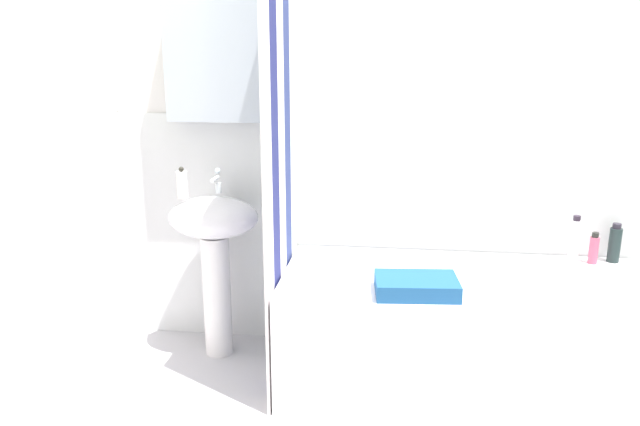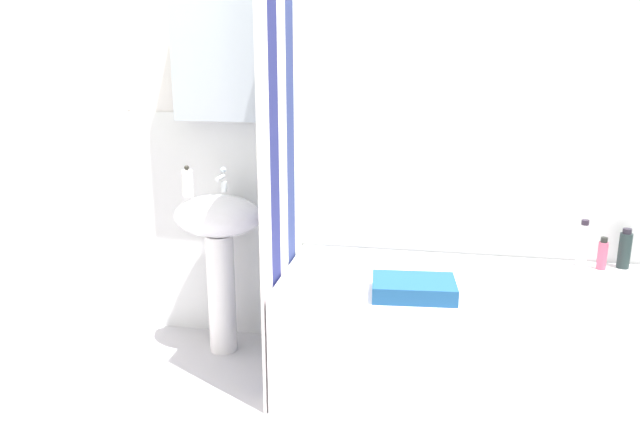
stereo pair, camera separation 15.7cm
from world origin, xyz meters
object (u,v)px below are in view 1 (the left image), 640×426
object	(u,v)px
towel_folded	(416,286)
soap_dispenser	(182,184)
bathtub	(462,332)
body_wash_bottle	(575,240)
lotion_bottle	(594,249)
conditioner_bottle	(615,244)
sink	(215,241)

from	to	relation	value
towel_folded	soap_dispenser	bearing A→B (deg)	162.09
bathtub	body_wash_bottle	world-z (taller)	body_wash_bottle
lotion_bottle	conditioner_bottle	bearing A→B (deg)	19.17
body_wash_bottle	towel_folded	world-z (taller)	body_wash_bottle
soap_dispenser	conditioner_bottle	xyz separation A→B (m)	(2.05, 0.16, -0.27)
bathtub	conditioner_bottle	size ratio (longest dim) A/B	8.62
soap_dispenser	towel_folded	distance (m)	1.21
conditioner_bottle	towel_folded	world-z (taller)	conditioner_bottle
sink	body_wash_bottle	xyz separation A→B (m)	(1.72, 0.12, 0.04)
towel_folded	conditioner_bottle	bearing A→B (deg)	29.00
lotion_bottle	soap_dispenser	bearing A→B (deg)	-176.36
lotion_bottle	sink	bearing A→B (deg)	-176.97
bathtub	conditioner_bottle	distance (m)	0.85
sink	soap_dispenser	bearing A→B (deg)	-168.44
bathtub	body_wash_bottle	bearing A→B (deg)	28.67
body_wash_bottle	sink	bearing A→B (deg)	-176.07
bathtub	body_wash_bottle	distance (m)	0.71
body_wash_bottle	soap_dispenser	bearing A→B (deg)	-175.50
soap_dispenser	sink	bearing A→B (deg)	11.56
sink	towel_folded	size ratio (longest dim) A/B	2.43
soap_dispenser	body_wash_bottle	bearing A→B (deg)	4.50
sink	body_wash_bottle	size ratio (longest dim) A/B	3.67
sink	lotion_bottle	size ratio (longest dim) A/B	5.41
bathtub	body_wash_bottle	xyz separation A→B (m)	(0.53, 0.29, 0.37)
conditioner_bottle	soap_dispenser	bearing A→B (deg)	-175.55
soap_dispenser	conditioner_bottle	size ratio (longest dim) A/B	0.81
conditioner_bottle	body_wash_bottle	xyz separation A→B (m)	(-0.19, -0.01, 0.02)
soap_dispenser	towel_folded	size ratio (longest dim) A/B	0.45
sink	bathtub	size ratio (longest dim) A/B	0.51
sink	lotion_bottle	world-z (taller)	sink
bathtub	lotion_bottle	distance (m)	0.75
soap_dispenser	lotion_bottle	xyz separation A→B (m)	(1.95, 0.12, -0.28)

